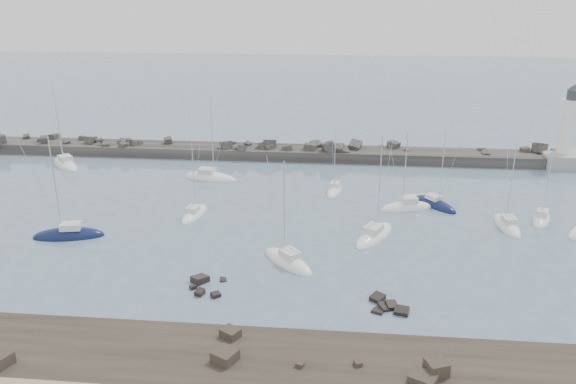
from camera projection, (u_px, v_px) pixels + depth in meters
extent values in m
plane|color=slate|center=(260.00, 250.00, 65.56)|extent=(400.00, 400.00, 0.00)
cube|color=black|center=(221.00, 371.00, 45.01)|extent=(140.00, 12.00, 0.70)
cube|color=black|center=(225.00, 356.00, 45.56)|extent=(2.37, 2.36, 0.93)
cube|color=black|center=(0.00, 360.00, 44.97)|extent=(2.10, 2.25, 1.00)
cube|color=black|center=(423.00, 378.00, 43.14)|extent=(2.54, 2.40, 0.67)
cube|color=black|center=(230.00, 333.00, 48.71)|extent=(1.99, 1.90, 0.76)
cube|color=black|center=(436.00, 368.00, 43.94)|extent=(2.05, 2.01, 1.19)
cube|color=black|center=(358.00, 363.00, 45.09)|extent=(0.75, 0.80, 0.38)
cube|color=black|center=(300.00, 364.00, 44.97)|extent=(0.75, 0.70, 0.35)
cube|color=black|center=(193.00, 288.00, 57.25)|extent=(0.91, 0.93, 0.69)
cube|color=black|center=(197.00, 283.00, 58.40)|extent=(0.90, 0.93, 0.51)
cube|color=black|center=(200.00, 281.00, 58.58)|extent=(2.08, 2.20, 1.26)
cube|color=black|center=(223.00, 281.00, 58.92)|extent=(0.92, 0.99, 0.62)
cube|color=black|center=(200.00, 293.00, 56.08)|extent=(1.09, 1.25, 0.99)
cube|color=black|center=(216.00, 295.00, 55.75)|extent=(1.22, 1.14, 0.72)
cube|color=black|center=(385.00, 309.00, 53.83)|extent=(1.71, 1.69, 1.07)
cube|color=black|center=(378.00, 313.00, 53.20)|extent=(1.41, 1.39, 0.73)
cube|color=black|center=(391.00, 307.00, 53.97)|extent=(1.36, 1.54, 1.25)
cube|color=black|center=(402.00, 312.00, 52.87)|extent=(1.62, 1.52, 0.87)
cube|color=black|center=(377.00, 299.00, 55.16)|extent=(1.75, 1.82, 1.03)
cube|color=#2F2D2A|center=(249.00, 155.00, 101.66)|extent=(115.00, 6.00, 3.20)
cube|color=#2F2D2A|center=(106.00, 146.00, 101.90)|extent=(1.67, 1.79, 1.37)
cube|color=#2F2D2A|center=(226.00, 147.00, 100.01)|extent=(2.65, 2.76, 2.23)
cube|color=#2F2D2A|center=(242.00, 148.00, 98.80)|extent=(1.57, 1.69, 1.35)
cube|color=#2F2D2A|center=(265.00, 146.00, 100.35)|extent=(2.86, 2.58, 2.54)
cube|color=#2F2D2A|center=(238.00, 149.00, 99.44)|extent=(1.36, 1.15, 1.17)
cube|color=#2F2D2A|center=(168.00, 141.00, 103.14)|extent=(1.90, 1.92, 1.76)
cube|color=#2F2D2A|center=(380.00, 148.00, 101.45)|extent=(1.59, 1.28, 1.04)
cube|color=#2F2D2A|center=(248.00, 144.00, 102.00)|extent=(1.48, 1.47, 1.24)
cube|color=#2F2D2A|center=(97.00, 146.00, 102.36)|extent=(1.57, 1.44, 1.34)
cube|color=#2F2D2A|center=(549.00, 154.00, 96.75)|extent=(1.09, 1.39, 1.16)
cube|color=#2F2D2A|center=(214.00, 151.00, 100.00)|extent=(1.58, 1.54, 1.05)
cube|color=#2F2D2A|center=(525.00, 151.00, 98.29)|extent=(1.61, 1.53, 1.65)
cube|color=#2F2D2A|center=(486.00, 154.00, 96.86)|extent=(1.47, 1.76, 1.16)
cube|color=#2F2D2A|center=(570.00, 160.00, 94.31)|extent=(1.41, 1.41, 1.37)
cube|color=#2F2D2A|center=(328.00, 147.00, 98.30)|extent=(2.81, 2.62, 2.48)
cube|color=#2F2D2A|center=(34.00, 144.00, 104.04)|extent=(1.30, 1.33, 0.96)
cube|color=#2F2D2A|center=(318.00, 147.00, 101.81)|extent=(1.12, 1.36, 1.16)
cube|color=#2F2D2A|center=(67.00, 142.00, 103.41)|extent=(1.69, 1.87, 1.41)
cube|color=#2F2D2A|center=(540.00, 148.00, 97.53)|extent=(2.84, 3.05, 2.36)
cube|color=#2F2D2A|center=(407.00, 152.00, 99.03)|extent=(1.57, 1.59, 1.40)
cube|color=#2F2D2A|center=(377.00, 154.00, 97.92)|extent=(1.28, 1.23, 1.02)
cube|color=#2F2D2A|center=(338.00, 149.00, 98.33)|extent=(2.20, 2.42, 1.82)
cube|color=#2F2D2A|center=(330.00, 153.00, 97.75)|extent=(1.45, 1.55, 1.06)
cube|color=#2F2D2A|center=(82.00, 139.00, 105.47)|extent=(1.41, 1.40, 1.26)
cube|color=#2F2D2A|center=(316.00, 146.00, 101.60)|extent=(2.58, 2.83, 1.65)
cube|color=#2F2D2A|center=(344.00, 152.00, 98.29)|extent=(2.34, 2.31, 1.88)
cube|color=#2F2D2A|center=(45.00, 140.00, 103.27)|extent=(2.05, 2.06, 1.76)
cube|color=#2F2D2A|center=(554.00, 153.00, 97.62)|extent=(2.09, 1.87, 1.67)
cube|color=#2F2D2A|center=(393.00, 145.00, 100.57)|extent=(2.71, 2.61, 1.72)
cube|color=#2F2D2A|center=(53.00, 141.00, 106.57)|extent=(1.51, 1.56, 0.95)
cube|color=#2F2D2A|center=(99.00, 142.00, 103.57)|extent=(1.76, 1.74, 1.30)
cube|color=#2F2D2A|center=(288.00, 148.00, 99.18)|extent=(1.86, 1.46, 1.44)
cube|color=#2F2D2A|center=(123.00, 146.00, 100.99)|extent=(1.81, 1.73, 1.31)
cube|color=#2F2D2A|center=(355.00, 147.00, 100.13)|extent=(2.73, 3.26, 2.53)
cube|color=#2F2D2A|center=(270.00, 145.00, 100.90)|extent=(2.49, 2.89, 2.35)
cube|color=#2F2D2A|center=(27.00, 138.00, 106.62)|extent=(1.53, 1.73, 1.56)
cube|color=#2F2D2A|center=(481.00, 151.00, 99.23)|extent=(1.52, 1.98, 1.55)
cube|color=#2F2D2A|center=(128.00, 141.00, 105.36)|extent=(1.40, 1.40, 1.15)
cube|color=#2F2D2A|center=(42.00, 141.00, 105.00)|extent=(1.94, 1.79, 1.35)
cube|color=#2F2D2A|center=(91.00, 140.00, 103.50)|extent=(2.06, 2.49, 1.94)
cube|color=#2F2D2A|center=(136.00, 144.00, 102.46)|extent=(2.42, 2.76, 1.92)
cube|color=#2F2D2A|center=(123.00, 143.00, 103.75)|extent=(1.70, 1.70, 1.85)
cube|color=#2F2D2A|center=(231.00, 144.00, 103.16)|extent=(2.09, 2.15, 1.30)
cube|color=#2F2D2A|center=(268.00, 149.00, 99.96)|extent=(2.54, 2.45, 1.68)
cube|color=#2F2D2A|center=(310.00, 148.00, 99.19)|extent=(2.30, 2.02, 1.60)
cube|color=#2F2D2A|center=(54.00, 137.00, 106.57)|extent=(1.89, 2.17, 1.29)
cube|color=gray|center=(562.00, 161.00, 96.53)|extent=(7.00, 7.00, 3.00)
cylinder|color=white|center=(568.00, 127.00, 94.46)|extent=(2.50, 2.50, 9.00)
cylinder|color=white|center=(572.00, 100.00, 92.93)|extent=(3.20, 3.20, 0.25)
cylinder|color=#353B40|center=(573.00, 95.00, 92.63)|extent=(2.00, 2.00, 1.60)
cone|color=#353B40|center=(575.00, 87.00, 92.18)|extent=(2.20, 2.20, 1.00)
ellipsoid|color=white|center=(65.00, 165.00, 96.70)|extent=(8.44, 8.78, 2.37)
cube|color=silver|center=(65.00, 158.00, 95.87)|extent=(3.15, 3.18, 0.76)
cylinder|color=silver|center=(58.00, 123.00, 94.74)|extent=(0.13, 0.13, 12.56)
cylinder|color=silver|center=(66.00, 155.00, 95.14)|extent=(2.61, 2.80, 0.11)
ellipsoid|color=#0E183D|center=(69.00, 236.00, 69.08)|extent=(8.98, 4.35, 2.36)
cube|color=silver|center=(71.00, 226.00, 68.64)|extent=(2.71, 2.19, 0.80)
cylinder|color=silver|center=(55.00, 184.00, 66.66)|extent=(0.14, 0.14, 11.64)
cylinder|color=silver|center=(75.00, 220.00, 68.44)|extent=(3.40, 0.80, 0.11)
ellipsoid|color=white|center=(194.00, 215.00, 75.51)|extent=(3.21, 7.16, 1.84)
cube|color=silver|center=(193.00, 209.00, 74.82)|extent=(1.68, 2.13, 0.61)
cylinder|color=silver|center=(194.00, 176.00, 74.13)|extent=(0.10, 0.10, 9.33)
cylinder|color=silver|center=(191.00, 206.00, 74.19)|extent=(0.53, 2.74, 0.09)
ellipsoid|color=white|center=(210.00, 179.00, 89.87)|extent=(9.31, 4.47, 2.28)
cube|color=silver|center=(207.00, 170.00, 89.54)|extent=(2.81, 2.26, 0.73)
cylinder|color=silver|center=(212.00, 136.00, 87.26)|extent=(0.12, 0.12, 12.07)
cylinder|color=silver|center=(203.00, 166.00, 89.47)|extent=(3.53, 0.80, 0.10)
ellipsoid|color=white|center=(288.00, 263.00, 62.52)|extent=(7.26, 7.53, 2.18)
cube|color=silver|center=(290.00, 254.00, 61.78)|extent=(2.70, 2.73, 0.73)
cylinder|color=silver|center=(284.00, 209.00, 60.82)|extent=(0.13, 0.13, 10.79)
cylinder|color=silver|center=(293.00, 250.00, 61.13)|extent=(2.26, 2.41, 0.10)
ellipsoid|color=white|center=(334.00, 191.00, 84.28)|extent=(3.08, 6.68, 1.76)
cube|color=silver|center=(335.00, 184.00, 84.21)|extent=(1.59, 2.00, 0.60)
cylinder|color=silver|center=(335.00, 160.00, 82.06)|extent=(0.10, 0.10, 8.68)
cylinder|color=silver|center=(336.00, 180.00, 84.43)|extent=(0.53, 2.55, 0.09)
ellipsoid|color=white|center=(374.00, 237.00, 68.98)|extent=(6.45, 8.94, 2.22)
cube|color=silver|center=(373.00, 228.00, 68.19)|extent=(2.69, 2.97, 0.71)
cylinder|color=silver|center=(380.00, 183.00, 67.17)|extent=(0.12, 0.12, 11.73)
cylinder|color=silver|center=(371.00, 225.00, 67.48)|extent=(1.72, 3.12, 0.10)
ellipsoid|color=#0E183D|center=(435.00, 205.00, 78.86)|extent=(6.37, 7.36, 1.93)
cube|color=silver|center=(434.00, 197.00, 78.76)|extent=(2.47, 2.58, 0.63)
cylinder|color=silver|center=(442.00, 167.00, 76.35)|extent=(0.11, 0.11, 10.10)
cylinder|color=silver|center=(432.00, 192.00, 78.98)|extent=(1.88, 2.44, 0.09)
ellipsoid|color=white|center=(406.00, 209.00, 77.70)|extent=(7.80, 4.39, 2.16)
cube|color=silver|center=(409.00, 200.00, 77.32)|extent=(2.43, 2.05, 0.77)
cylinder|color=silver|center=(405.00, 168.00, 75.53)|extent=(0.13, 0.13, 10.06)
cylinder|color=silver|center=(413.00, 195.00, 77.17)|extent=(2.88, 0.98, 0.11)
ellipsoid|color=white|center=(507.00, 227.00, 71.93)|extent=(3.02, 7.69, 2.00)
cube|color=silver|center=(509.00, 219.00, 71.18)|extent=(1.70, 2.23, 0.66)
cylinder|color=silver|center=(511.00, 181.00, 70.46)|extent=(0.11, 0.11, 10.13)
cylinder|color=silver|center=(511.00, 216.00, 70.47)|extent=(0.38, 3.00, 0.09)
ellipsoid|color=white|center=(541.00, 220.00, 73.87)|extent=(4.44, 6.93, 2.00)
cube|color=silver|center=(542.00, 213.00, 73.18)|extent=(1.95, 2.23, 0.73)
cylinder|color=silver|center=(548.00, 181.00, 72.47)|extent=(0.12, 0.12, 8.97)
cylinder|color=silver|center=(543.00, 209.00, 72.56)|extent=(1.11, 2.50, 0.10)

